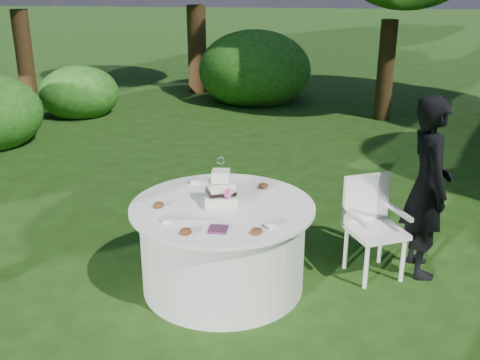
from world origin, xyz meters
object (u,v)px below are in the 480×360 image
(guest, at_px, (427,187))
(cake, at_px, (221,191))
(table, at_px, (223,246))
(chair, at_px, (372,219))
(napkins, at_px, (218,229))

(guest, relative_size, cake, 3.99)
(table, distance_m, cake, 0.50)
(guest, xyz_separation_m, chair, (-0.47, -0.07, -0.30))
(napkins, distance_m, chair, 1.57)
(napkins, distance_m, guest, 1.98)
(napkins, bearing_deg, table, 94.77)
(napkins, relative_size, table, 0.09)
(napkins, distance_m, table, 0.63)
(chair, bearing_deg, napkins, -144.02)
(cake, relative_size, chair, 0.46)
(napkins, xyz_separation_m, guest, (1.72, 0.98, 0.05))
(napkins, distance_m, cake, 0.53)
(table, relative_size, cake, 3.77)
(guest, bearing_deg, napkins, 113.11)
(guest, relative_size, table, 1.06)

